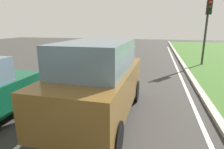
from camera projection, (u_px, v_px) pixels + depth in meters
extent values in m
plane|color=#383533|center=(114.00, 76.00, 10.43)|extent=(60.00, 60.00, 0.00)
cube|color=silver|center=(102.00, 75.00, 10.59)|extent=(0.12, 32.00, 0.01)
cube|color=silver|center=(182.00, 80.00, 9.61)|extent=(0.12, 32.00, 0.01)
cube|color=#9E9B93|center=(193.00, 79.00, 9.49)|extent=(0.24, 48.00, 0.12)
cube|color=brown|center=(99.00, 88.00, 5.47)|extent=(1.98, 4.53, 1.10)
cube|color=slate|center=(96.00, 56.00, 5.09)|extent=(1.75, 2.73, 0.80)
cylinder|color=black|center=(90.00, 87.00, 7.25)|extent=(0.23, 0.76, 0.76)
cylinder|color=black|center=(135.00, 91.00, 6.83)|extent=(0.23, 0.76, 0.76)
cylinder|color=black|center=(43.00, 127.00, 4.39)|extent=(0.23, 0.76, 0.76)
cylinder|color=black|center=(115.00, 138.00, 3.96)|extent=(0.23, 0.76, 0.76)
cylinder|color=black|center=(31.00, 101.00, 6.08)|extent=(0.23, 0.64, 0.64)
cube|color=navy|center=(75.00, 62.00, 10.69)|extent=(1.65, 3.71, 0.80)
cube|color=slate|center=(73.00, 49.00, 10.27)|extent=(1.49, 1.91, 0.68)
cylinder|color=black|center=(73.00, 64.00, 12.15)|extent=(0.22, 0.60, 0.60)
cylinder|color=black|center=(95.00, 65.00, 11.81)|extent=(0.22, 0.60, 0.60)
cylinder|color=black|center=(52.00, 73.00, 9.78)|extent=(0.22, 0.60, 0.60)
cylinder|color=black|center=(79.00, 75.00, 9.44)|extent=(0.22, 0.60, 0.60)
cylinder|color=#2D2D2D|center=(206.00, 31.00, 12.64)|extent=(0.14, 0.14, 4.67)
cube|color=black|center=(209.00, 7.00, 12.07)|extent=(0.32, 0.24, 0.90)
sphere|color=red|center=(210.00, 2.00, 11.87)|extent=(0.20, 0.20, 0.20)
sphere|color=#382B0C|center=(210.00, 7.00, 11.94)|extent=(0.20, 0.20, 0.20)
sphere|color=black|center=(209.00, 12.00, 12.02)|extent=(0.20, 0.20, 0.20)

